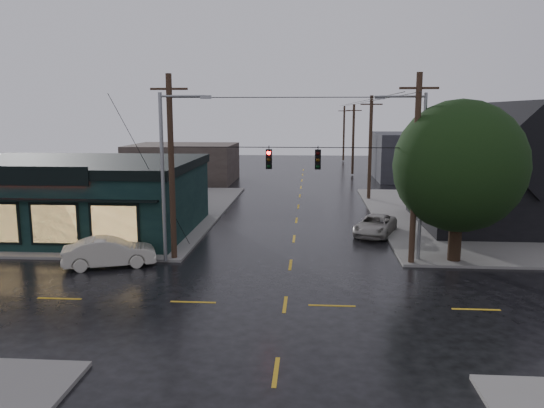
# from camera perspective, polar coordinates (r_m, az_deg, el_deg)

# --- Properties ---
(ground_plane) EXTENTS (160.00, 160.00, 0.00)m
(ground_plane) POSITION_cam_1_polar(r_m,az_deg,el_deg) (23.12, 1.41, -10.76)
(ground_plane) COLOR black
(sidewalk_nw) EXTENTS (28.00, 28.00, 0.15)m
(sidewalk_nw) POSITION_cam_1_polar(r_m,az_deg,el_deg) (47.31, -22.28, -0.70)
(sidewalk_nw) COLOR slate
(sidewalk_nw) RESTS_ON ground
(pizza_shop) EXTENTS (16.30, 12.34, 4.90)m
(pizza_shop) POSITION_cam_1_polar(r_m,az_deg,el_deg) (38.50, -20.47, 0.89)
(pizza_shop) COLOR black
(pizza_shop) RESTS_ON ground
(ne_building) EXTENTS (12.60, 11.60, 8.75)m
(ne_building) POSITION_cam_1_polar(r_m,az_deg,el_deg) (41.23, 24.04, 3.90)
(ne_building) COLOR black
(ne_building) RESTS_ON ground
(corner_tree) EXTENTS (7.05, 7.05, 8.70)m
(corner_tree) POSITION_cam_1_polar(r_m,az_deg,el_deg) (29.91, 19.50, 3.86)
(corner_tree) COLOR black
(corner_tree) RESTS_ON ground
(utility_pole_nw) EXTENTS (2.00, 0.32, 10.15)m
(utility_pole_nw) POSITION_cam_1_polar(r_m,az_deg,el_deg) (30.22, -10.45, -5.94)
(utility_pole_nw) COLOR #2F1F15
(utility_pole_nw) RESTS_ON ground
(utility_pole_ne) EXTENTS (2.00, 0.32, 10.15)m
(utility_pole_ne) POSITION_cam_1_polar(r_m,az_deg,el_deg) (29.78, 14.71, -6.34)
(utility_pole_ne) COLOR #2F1F15
(utility_pole_ne) RESTS_ON ground
(utility_pole_far_a) EXTENTS (2.00, 0.32, 9.65)m
(utility_pole_far_a) POSITION_cam_1_polar(r_m,az_deg,el_deg) (50.58, 10.34, 0.43)
(utility_pole_far_a) COLOR #2F1F15
(utility_pole_far_a) RESTS_ON ground
(utility_pole_far_b) EXTENTS (2.00, 0.32, 9.15)m
(utility_pole_far_b) POSITION_cam_1_polar(r_m,az_deg,el_deg) (70.30, 8.63, 3.09)
(utility_pole_far_b) COLOR #2F1F15
(utility_pole_far_b) RESTS_ON ground
(utility_pole_far_c) EXTENTS (2.00, 0.32, 9.15)m
(utility_pole_far_c) POSITION_cam_1_polar(r_m,az_deg,el_deg) (90.15, 7.66, 4.58)
(utility_pole_far_c) COLOR #2F1F15
(utility_pole_far_c) RESTS_ON ground
(span_signal_assembly) EXTENTS (13.00, 0.48, 1.23)m
(span_signal_assembly) POSITION_cam_1_polar(r_m,az_deg,el_deg) (28.24, 2.30, 4.89)
(span_signal_assembly) COLOR black
(span_signal_assembly) RESTS_ON ground
(streetlight_nw) EXTENTS (5.40, 0.30, 9.15)m
(streetlight_nw) POSITION_cam_1_polar(r_m,az_deg,el_deg) (29.65, -11.35, -6.28)
(streetlight_nw) COLOR gray
(streetlight_nw) RESTS_ON ground
(streetlight_ne) EXTENTS (5.40, 0.30, 9.15)m
(streetlight_ne) POSITION_cam_1_polar(r_m,az_deg,el_deg) (30.54, 15.40, -5.97)
(streetlight_ne) COLOR gray
(streetlight_ne) RESTS_ON ground
(bg_building_west) EXTENTS (12.00, 10.00, 4.40)m
(bg_building_west) POSITION_cam_1_polar(r_m,az_deg,el_deg) (63.70, -9.51, 4.37)
(bg_building_west) COLOR #332825
(bg_building_west) RESTS_ON ground
(bg_building_east) EXTENTS (14.00, 12.00, 5.60)m
(bg_building_east) POSITION_cam_1_polar(r_m,az_deg,el_deg) (68.49, 16.86, 4.96)
(bg_building_east) COLOR #2B2B31
(bg_building_east) RESTS_ON ground
(sedan_cream) EXTENTS (5.06, 3.19, 1.57)m
(sedan_cream) POSITION_cam_1_polar(r_m,az_deg,el_deg) (29.58, -17.07, -4.98)
(sedan_cream) COLOR #BCB7A5
(sedan_cream) RESTS_ON ground
(suv_silver) EXTENTS (3.64, 5.20, 1.32)m
(suv_silver) POSITION_cam_1_polar(r_m,az_deg,el_deg) (36.19, 11.04, -2.26)
(suv_silver) COLOR #A39D96
(suv_silver) RESTS_ON ground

